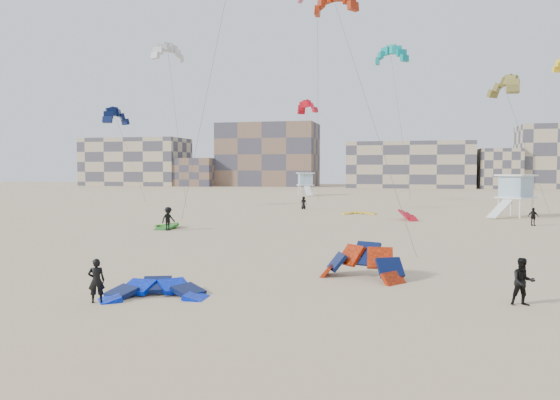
% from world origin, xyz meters
% --- Properties ---
extents(ground, '(320.00, 320.00, 0.00)m').
position_xyz_m(ground, '(0.00, 0.00, 0.00)').
color(ground, tan).
rests_on(ground, ground).
extents(kite_ground_blue, '(4.89, 5.02, 2.08)m').
position_xyz_m(kite_ground_blue, '(1.49, -0.04, 0.00)').
color(kite_ground_blue, '#0035EA').
rests_on(kite_ground_blue, ground).
extents(kite_ground_orange, '(4.91, 4.89, 3.88)m').
position_xyz_m(kite_ground_orange, '(8.85, 5.39, 0.00)').
color(kite_ground_orange, red).
rests_on(kite_ground_orange, ground).
extents(kite_ground_green, '(4.48, 4.37, 1.52)m').
position_xyz_m(kite_ground_green, '(-9.03, 22.64, 0.00)').
color(kite_ground_green, '#1C7C12').
rests_on(kite_ground_green, ground).
extents(kite_ground_red_far, '(3.47, 3.31, 2.84)m').
position_xyz_m(kite_ground_red_far, '(10.61, 34.90, 0.00)').
color(kite_ground_red_far, '#C50504').
rests_on(kite_ground_red_far, ground).
extents(kite_ground_yellow, '(3.69, 3.84, 0.58)m').
position_xyz_m(kite_ground_yellow, '(5.30, 40.58, 0.00)').
color(kite_ground_yellow, yellow).
rests_on(kite_ground_yellow, ground).
extents(kitesurfer_main, '(0.71, 0.62, 1.63)m').
position_xyz_m(kitesurfer_main, '(-0.18, -1.33, 0.82)').
color(kitesurfer_main, black).
rests_on(kitesurfer_main, ground).
extents(kitesurfer_b, '(0.93, 0.77, 1.72)m').
position_xyz_m(kitesurfer_b, '(14.93, 1.93, 0.86)').
color(kitesurfer_b, black).
rests_on(kitesurfer_b, ground).
extents(kitesurfer_c, '(1.20, 1.40, 1.88)m').
position_xyz_m(kitesurfer_c, '(-7.93, 21.03, 0.94)').
color(kitesurfer_c, black).
rests_on(kitesurfer_c, ground).
extents(kitesurfer_d, '(0.98, 0.85, 1.58)m').
position_xyz_m(kitesurfer_d, '(21.16, 31.85, 0.79)').
color(kitesurfer_d, black).
rests_on(kitesurfer_d, ground).
extents(kitesurfer_e, '(0.90, 0.74, 1.58)m').
position_xyz_m(kitesurfer_e, '(-1.94, 46.18, 0.79)').
color(kitesurfer_e, black).
rests_on(kitesurfer_e, ground).
extents(kite_fly_orange, '(8.11, 18.69, 17.34)m').
position_xyz_m(kite_fly_orange, '(5.15, 22.58, 17.29)').
color(kite_fly_orange, red).
rests_on(kite_fly_orange, ground).
extents(kite_fly_grey, '(5.06, 4.65, 17.00)m').
position_xyz_m(kite_fly_grey, '(-13.89, 34.02, 16.87)').
color(kite_fly_grey, silver).
rests_on(kite_fly_grey, ground).
extents(kite_fly_olive, '(6.38, 4.69, 12.59)m').
position_xyz_m(kite_fly_olive, '(18.73, 33.04, 12.09)').
color(kite_fly_olive, olive).
rests_on(kite_fly_olive, ground).
extents(kite_fly_navy, '(6.92, 4.46, 11.78)m').
position_xyz_m(kite_fly_navy, '(-25.12, 42.62, 11.32)').
color(kite_fly_navy, '#060D42').
rests_on(kite_fly_navy, ground).
extents(kite_fly_teal_b, '(5.42, 5.13, 19.74)m').
position_xyz_m(kite_fly_teal_b, '(7.99, 53.88, 19.50)').
color(kite_fly_teal_b, '#11999C').
rests_on(kite_fly_teal_b, ground).
extents(kite_fly_red, '(5.05, 5.06, 14.02)m').
position_xyz_m(kite_fly_red, '(-3.82, 58.07, 13.58)').
color(kite_fly_red, '#C50504').
rests_on(kite_fly_red, ground).
extents(lifeguard_tower_near, '(4.34, 6.53, 4.35)m').
position_xyz_m(lifeguard_tower_near, '(21.25, 40.93, 2.16)').
color(lifeguard_tower_near, white).
rests_on(lifeguard_tower_near, ground).
extents(lifeguard_tower_far, '(3.88, 6.28, 4.24)m').
position_xyz_m(lifeguard_tower_far, '(-8.58, 80.99, 2.10)').
color(lifeguard_tower_far, white).
rests_on(lifeguard_tower_far, ground).
extents(condo_west_a, '(30.00, 15.00, 14.00)m').
position_xyz_m(condo_west_a, '(-70.00, 130.00, 7.00)').
color(condo_west_a, tan).
rests_on(condo_west_a, ground).
extents(condo_west_b, '(28.00, 14.00, 18.00)m').
position_xyz_m(condo_west_b, '(-30.00, 134.00, 9.00)').
color(condo_west_b, brown).
rests_on(condo_west_b, ground).
extents(condo_mid, '(32.00, 16.00, 12.00)m').
position_xyz_m(condo_mid, '(10.00, 130.00, 6.00)').
color(condo_mid, tan).
rests_on(condo_mid, ground).
extents(condo_fill_left, '(12.00, 10.00, 8.00)m').
position_xyz_m(condo_fill_left, '(-50.00, 128.00, 4.00)').
color(condo_fill_left, brown).
rests_on(condo_fill_left, ground).
extents(condo_fill_right, '(10.00, 10.00, 10.00)m').
position_xyz_m(condo_fill_right, '(32.00, 128.00, 5.00)').
color(condo_fill_right, tan).
rests_on(condo_fill_right, ground).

